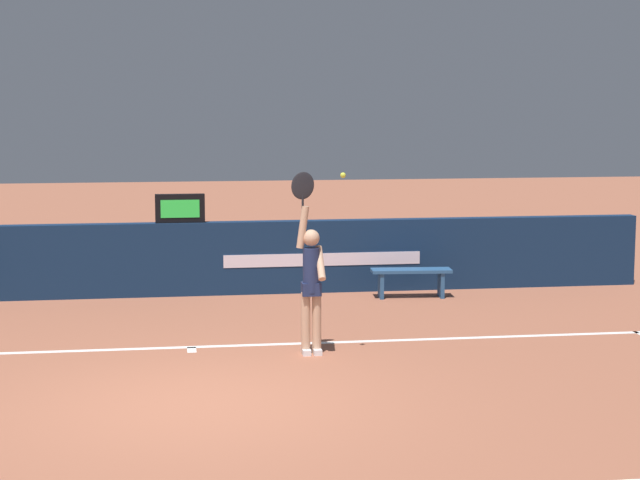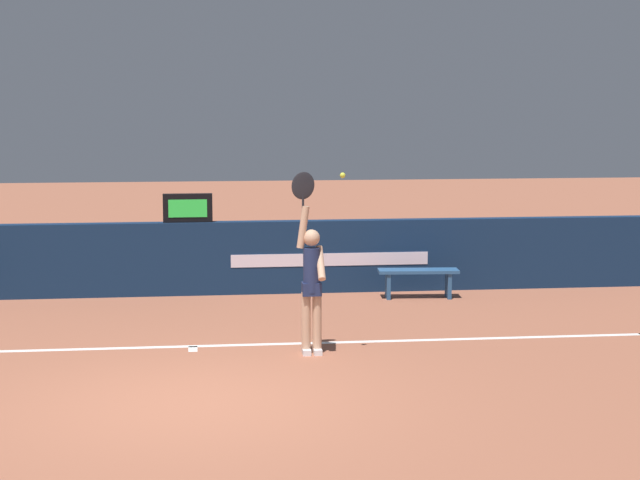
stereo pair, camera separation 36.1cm
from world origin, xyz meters
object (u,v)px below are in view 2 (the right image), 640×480
Objects in this scene: tennis_ball at (343,175)px; courtside_bench_far at (418,277)px; speed_display at (188,208)px; tennis_player at (311,280)px.

tennis_ball is 4.66m from courtside_bench_far.
speed_display is 3.84m from courtside_bench_far.
tennis_player is 1.77× the size of courtside_bench_far.
tennis_player is at bearing -70.36° from speed_display.
tennis_ball reaches higher than courtside_bench_far.
speed_display is 4.54m from tennis_player.
tennis_ball is at bearing -67.96° from speed_display.
speed_display is 0.61× the size of courtside_bench_far.
tennis_player is at bearing -120.73° from courtside_bench_far.
speed_display is 5.03m from tennis_ball.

